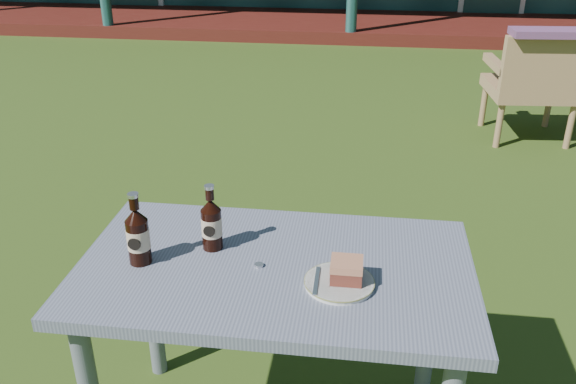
# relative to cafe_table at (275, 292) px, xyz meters

# --- Properties ---
(ground) EXTENTS (80.00, 80.00, 0.00)m
(ground) POSITION_rel_cafe_table_xyz_m (0.00, 1.60, -0.62)
(ground) COLOR #334916
(cafe_table) EXTENTS (1.20, 0.70, 0.72)m
(cafe_table) POSITION_rel_cafe_table_xyz_m (0.00, 0.00, 0.00)
(cafe_table) COLOR slate
(cafe_table) RESTS_ON ground
(plate) EXTENTS (0.20, 0.20, 0.01)m
(plate) POSITION_rel_cafe_table_xyz_m (0.20, -0.08, 0.11)
(plate) COLOR silver
(plate) RESTS_ON cafe_table
(cake_slice) EXTENTS (0.09, 0.09, 0.06)m
(cake_slice) POSITION_rel_cafe_table_xyz_m (0.22, -0.07, 0.15)
(cake_slice) COLOR #5E281E
(cake_slice) RESTS_ON plate
(fork) EXTENTS (0.01, 0.14, 0.00)m
(fork) POSITION_rel_cafe_table_xyz_m (0.13, -0.09, 0.12)
(fork) COLOR silver
(fork) RESTS_ON plate
(cola_bottle_near) EXTENTS (0.07, 0.07, 0.22)m
(cola_bottle_near) POSITION_rel_cafe_table_xyz_m (-0.21, 0.07, 0.19)
(cola_bottle_near) COLOR black
(cola_bottle_near) RESTS_ON cafe_table
(cola_bottle_far) EXTENTS (0.07, 0.07, 0.23)m
(cola_bottle_far) POSITION_rel_cafe_table_xyz_m (-0.41, -0.04, 0.19)
(cola_bottle_far) COLOR black
(cola_bottle_far) RESTS_ON cafe_table
(bottle_cap) EXTENTS (0.03, 0.03, 0.01)m
(bottle_cap) POSITION_rel_cafe_table_xyz_m (-0.05, -0.02, 0.11)
(bottle_cap) COLOR silver
(bottle_cap) RESTS_ON cafe_table
(armchair_left) EXTENTS (0.67, 0.63, 0.84)m
(armchair_left) POSITION_rel_cafe_table_xyz_m (1.50, 3.14, -0.15)
(armchair_left) COLOR #9C774E
(armchair_left) RESTS_ON ground
(floral_throw) EXTENTS (0.58, 0.26, 0.05)m
(floral_throw) POSITION_rel_cafe_table_xyz_m (1.51, 2.97, 0.25)
(floral_throw) COLOR #683D65
(floral_throw) RESTS_ON armchair_left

